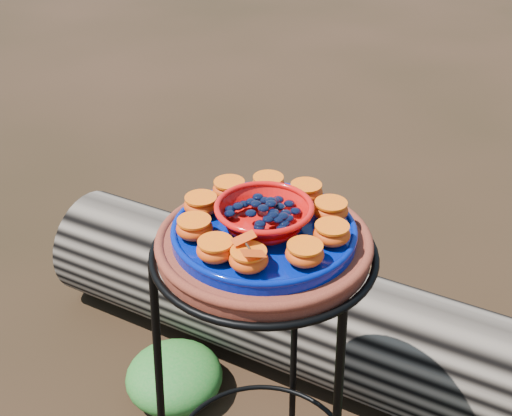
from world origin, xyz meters
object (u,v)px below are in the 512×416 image
(plant_stand, at_px, (263,392))
(terracotta_saucer, at_px, (264,245))
(cobalt_plate, at_px, (264,233))
(driftwood_log, at_px, (340,328))
(red_bowl, at_px, (264,217))

(plant_stand, height_order, terracotta_saucer, terracotta_saucer)
(cobalt_plate, distance_m, driftwood_log, 0.73)
(plant_stand, bearing_deg, terracotta_saucer, 0.00)
(red_bowl, height_order, driftwood_log, red_bowl)
(terracotta_saucer, distance_m, driftwood_log, 0.71)
(cobalt_plate, distance_m, red_bowl, 0.03)
(cobalt_plate, relative_size, driftwood_log, 0.18)
(plant_stand, height_order, red_bowl, red_bowl)
(red_bowl, bearing_deg, cobalt_plate, 0.00)
(terracotta_saucer, height_order, cobalt_plate, cobalt_plate)
(plant_stand, relative_size, terracotta_saucer, 1.88)
(terracotta_saucer, relative_size, driftwood_log, 0.21)
(terracotta_saucer, bearing_deg, plant_stand, 0.00)
(plant_stand, distance_m, red_bowl, 0.42)
(terracotta_saucer, height_order, driftwood_log, terracotta_saucer)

